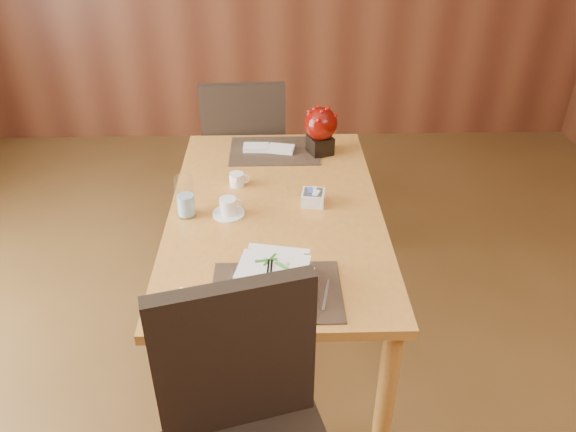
{
  "coord_description": "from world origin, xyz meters",
  "views": [
    {
      "loc": [
        -0.0,
        -1.44,
        2.02
      ],
      "look_at": [
        0.05,
        0.35,
        0.87
      ],
      "focal_mm": 35.0,
      "sensor_mm": 36.0,
      "label": 1
    }
  ],
  "objects_px": {
    "bread_plate": "(188,306)",
    "far_chair": "(245,151)",
    "water_glass": "(185,197)",
    "creamer_jug": "(237,180)",
    "coffee_cup": "(228,208)",
    "dining_table": "(276,227)",
    "soup_setting": "(273,278)",
    "berry_decor": "(321,128)",
    "sugar_caddy": "(313,198)"
  },
  "relations": [
    {
      "from": "soup_setting",
      "to": "berry_decor",
      "type": "distance_m",
      "value": 1.09
    },
    {
      "from": "soup_setting",
      "to": "creamer_jug",
      "type": "bearing_deg",
      "value": 114.05
    },
    {
      "from": "bread_plate",
      "to": "far_chair",
      "type": "height_order",
      "value": "far_chair"
    },
    {
      "from": "creamer_jug",
      "to": "bread_plate",
      "type": "bearing_deg",
      "value": -100.32
    },
    {
      "from": "dining_table",
      "to": "creamer_jug",
      "type": "height_order",
      "value": "creamer_jug"
    },
    {
      "from": "water_glass",
      "to": "berry_decor",
      "type": "xyz_separation_m",
      "value": [
        0.6,
        0.57,
        0.05
      ]
    },
    {
      "from": "soup_setting",
      "to": "coffee_cup",
      "type": "bearing_deg",
      "value": 122.34
    },
    {
      "from": "coffee_cup",
      "to": "berry_decor",
      "type": "bearing_deg",
      "value": 53.01
    },
    {
      "from": "bread_plate",
      "to": "far_chair",
      "type": "distance_m",
      "value": 1.55
    },
    {
      "from": "coffee_cup",
      "to": "bread_plate",
      "type": "bearing_deg",
      "value": -99.79
    },
    {
      "from": "bread_plate",
      "to": "far_chair",
      "type": "xyz_separation_m",
      "value": [
        0.12,
        1.53,
        -0.18
      ]
    },
    {
      "from": "creamer_jug",
      "to": "sugar_caddy",
      "type": "height_order",
      "value": "creamer_jug"
    },
    {
      "from": "soup_setting",
      "to": "far_chair",
      "type": "relative_size",
      "value": 0.3
    },
    {
      "from": "water_glass",
      "to": "far_chair",
      "type": "distance_m",
      "value": 1.02
    },
    {
      "from": "far_chair",
      "to": "berry_decor",
      "type": "bearing_deg",
      "value": 133.21
    },
    {
      "from": "sugar_caddy",
      "to": "bread_plate",
      "type": "xyz_separation_m",
      "value": [
        -0.46,
        -0.65,
        -0.02
      ]
    },
    {
      "from": "berry_decor",
      "to": "coffee_cup",
      "type": "bearing_deg",
      "value": -126.99
    },
    {
      "from": "creamer_jug",
      "to": "dining_table",
      "type": "bearing_deg",
      "value": -51.21
    },
    {
      "from": "berry_decor",
      "to": "bread_plate",
      "type": "distance_m",
      "value": 1.26
    },
    {
      "from": "water_glass",
      "to": "sugar_caddy",
      "type": "relative_size",
      "value": 1.87
    },
    {
      "from": "dining_table",
      "to": "bread_plate",
      "type": "bearing_deg",
      "value": -115.6
    },
    {
      "from": "water_glass",
      "to": "bread_plate",
      "type": "height_order",
      "value": "water_glass"
    },
    {
      "from": "berry_decor",
      "to": "far_chair",
      "type": "bearing_deg",
      "value": 135.48
    },
    {
      "from": "berry_decor",
      "to": "bread_plate",
      "type": "height_order",
      "value": "berry_decor"
    },
    {
      "from": "bread_plate",
      "to": "far_chair",
      "type": "bearing_deg",
      "value": 85.35
    },
    {
      "from": "coffee_cup",
      "to": "far_chair",
      "type": "bearing_deg",
      "value": 88.45
    },
    {
      "from": "berry_decor",
      "to": "far_chair",
      "type": "height_order",
      "value": "far_chair"
    },
    {
      "from": "soup_setting",
      "to": "sugar_caddy",
      "type": "height_order",
      "value": "soup_setting"
    },
    {
      "from": "sugar_caddy",
      "to": "berry_decor",
      "type": "xyz_separation_m",
      "value": [
        0.07,
        0.49,
        0.11
      ]
    },
    {
      "from": "soup_setting",
      "to": "creamer_jug",
      "type": "height_order",
      "value": "soup_setting"
    },
    {
      "from": "creamer_jug",
      "to": "bread_plate",
      "type": "distance_m",
      "value": 0.83
    },
    {
      "from": "dining_table",
      "to": "sugar_caddy",
      "type": "distance_m",
      "value": 0.21
    },
    {
      "from": "coffee_cup",
      "to": "sugar_caddy",
      "type": "height_order",
      "value": "coffee_cup"
    },
    {
      "from": "soup_setting",
      "to": "coffee_cup",
      "type": "distance_m",
      "value": 0.53
    },
    {
      "from": "soup_setting",
      "to": "far_chair",
      "type": "distance_m",
      "value": 1.48
    },
    {
      "from": "berry_decor",
      "to": "soup_setting",
      "type": "bearing_deg",
      "value": -102.82
    },
    {
      "from": "coffee_cup",
      "to": "bread_plate",
      "type": "relative_size",
      "value": 0.94
    },
    {
      "from": "coffee_cup",
      "to": "creamer_jug",
      "type": "bearing_deg",
      "value": 84.57
    },
    {
      "from": "sugar_caddy",
      "to": "creamer_jug",
      "type": "bearing_deg",
      "value": 153.53
    },
    {
      "from": "water_glass",
      "to": "berry_decor",
      "type": "relative_size",
      "value": 0.74
    },
    {
      "from": "creamer_jug",
      "to": "sugar_caddy",
      "type": "relative_size",
      "value": 0.89
    },
    {
      "from": "water_glass",
      "to": "dining_table",
      "type": "bearing_deg",
      "value": 7.02
    },
    {
      "from": "water_glass",
      "to": "creamer_jug",
      "type": "bearing_deg",
      "value": 51.51
    },
    {
      "from": "dining_table",
      "to": "berry_decor",
      "type": "relative_size",
      "value": 6.17
    },
    {
      "from": "water_glass",
      "to": "bread_plate",
      "type": "xyz_separation_m",
      "value": [
        0.07,
        -0.57,
        -0.08
      ]
    },
    {
      "from": "creamer_jug",
      "to": "sugar_caddy",
      "type": "xyz_separation_m",
      "value": [
        0.34,
        -0.17,
        -0.0
      ]
    },
    {
      "from": "bread_plate",
      "to": "sugar_caddy",
      "type": "bearing_deg",
      "value": 54.82
    },
    {
      "from": "dining_table",
      "to": "soup_setting",
      "type": "relative_size",
      "value": 4.96
    },
    {
      "from": "soup_setting",
      "to": "coffee_cup",
      "type": "relative_size",
      "value": 2.24
    },
    {
      "from": "dining_table",
      "to": "soup_setting",
      "type": "height_order",
      "value": "soup_setting"
    }
  ]
}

